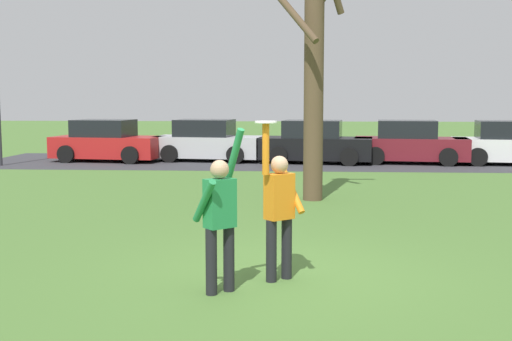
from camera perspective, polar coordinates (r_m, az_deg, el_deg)
ground_plane at (r=8.82m, az=2.65°, el=-9.33°), size 120.00×120.00×0.00m
person_catcher at (r=8.43m, az=2.07°, el=-3.22°), size 0.56×0.55×2.08m
person_defender at (r=7.88m, az=-3.22°, el=-3.91°), size 0.65×0.65×2.05m
frisbee_disc at (r=8.17m, az=0.87°, el=4.31°), size 0.28×0.28×0.02m
parked_car_red at (r=25.34m, az=-13.06°, el=2.45°), size 4.30×2.43×1.59m
parked_car_silver at (r=24.90m, az=-4.32°, el=2.53°), size 4.30×2.43×1.59m
parked_car_black at (r=24.10m, az=5.26°, el=2.40°), size 4.30×2.43×1.59m
parked_car_maroon at (r=24.56m, az=13.44°, el=2.32°), size 4.30×2.43×1.59m
parked_car_white at (r=25.19m, az=21.57°, el=2.15°), size 4.30×2.43×1.59m
parking_strip at (r=24.43m, az=4.68°, el=0.75°), size 24.74×6.40×0.01m
bare_tree_tall at (r=15.17m, az=5.20°, el=8.93°), size 1.95×1.95×5.97m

